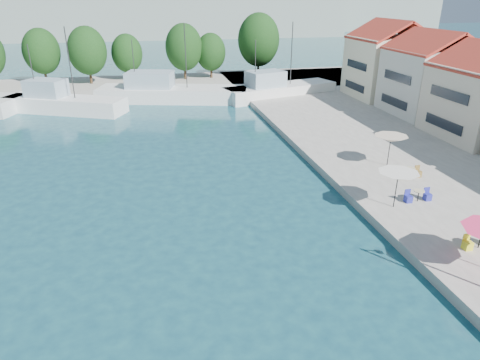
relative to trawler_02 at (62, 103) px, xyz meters
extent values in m
cube|color=gray|center=(8.84, 13.12, -0.77)|extent=(90.00, 16.00, 0.60)
cube|color=gray|center=(-13.16, 106.12, 6.93)|extent=(180.00, 40.00, 16.00)
cube|color=gray|center=(56.84, 126.12, 4.93)|extent=(140.00, 40.00, 12.00)
cube|color=beige|center=(40.84, -11.88, 3.03)|extent=(8.00, 8.50, 7.00)
pyramid|color=#B03127|center=(40.84, -11.88, 8.33)|extent=(8.40, 8.80, 1.80)
cube|color=#F6EAC5|center=(40.84, -2.88, 3.28)|extent=(8.60, 8.50, 7.50)
pyramid|color=#B03127|center=(40.84, -2.88, 8.83)|extent=(9.00, 8.80, 1.80)
cube|color=white|center=(0.35, -0.16, -0.37)|extent=(14.87, 9.59, 2.20)
cube|color=#91A8B4|center=(-1.65, 0.76, 1.73)|extent=(5.21, 4.50, 2.00)
cylinder|color=#2D2D2D|center=(1.67, -0.77, 4.73)|extent=(0.12, 0.12, 8.00)
cylinder|color=#2D2D2D|center=(-2.97, 1.38, 3.73)|extent=(0.10, 0.10, 6.00)
cube|color=silver|center=(13.43, 3.08, -0.37)|extent=(20.18, 9.93, 2.20)
cube|color=#91A8B4|center=(10.60, 3.83, 1.73)|extent=(6.67, 5.28, 2.00)
cylinder|color=#2D2D2D|center=(15.32, 2.58, 4.73)|extent=(0.12, 0.12, 8.00)
cylinder|color=#2D2D2D|center=(8.72, 4.34, 3.73)|extent=(0.10, 0.10, 6.00)
cube|color=white|center=(27.88, 1.67, -0.37)|extent=(16.40, 8.22, 2.20)
cube|color=#91A8B4|center=(25.59, 1.03, 1.73)|extent=(5.44, 4.33, 2.00)
cylinder|color=#2D2D2D|center=(29.41, 2.10, 4.73)|extent=(0.12, 0.12, 8.00)
cylinder|color=#2D2D2D|center=(24.06, 0.61, 3.73)|extent=(0.10, 0.10, 6.00)
cylinder|color=#3F2B19|center=(-4.89, 17.34, 1.31)|extent=(0.36, 0.36, 3.55)
ellipsoid|color=#113512|center=(-4.89, 17.34, 4.15)|extent=(5.40, 5.40, 6.75)
cylinder|color=#3F2B19|center=(1.97, 14.76, 1.39)|extent=(0.36, 0.36, 3.71)
ellipsoid|color=#113512|center=(1.97, 14.76, 4.36)|extent=(5.64, 5.64, 7.05)
cylinder|color=#3F2B19|center=(7.57, 16.91, 1.09)|extent=(0.36, 0.36, 3.11)
ellipsoid|color=#113512|center=(7.57, 16.91, 3.58)|extent=(4.73, 4.73, 5.91)
cylinder|color=#3F2B19|center=(16.33, 15.45, 1.42)|extent=(0.36, 0.36, 3.78)
ellipsoid|color=#113512|center=(16.33, 15.45, 4.44)|extent=(5.74, 5.74, 7.18)
cylinder|color=#3F2B19|center=(20.61, 15.87, 1.08)|extent=(0.36, 0.36, 3.10)
ellipsoid|color=#113512|center=(20.61, 15.87, 3.56)|extent=(4.72, 4.72, 5.90)
cylinder|color=#3F2B19|center=(28.46, 15.83, 1.73)|extent=(0.36, 0.36, 4.41)
ellipsoid|color=#113512|center=(28.46, 15.83, 5.26)|extent=(6.70, 6.70, 8.37)
cylinder|color=black|center=(24.77, -32.49, 0.73)|extent=(0.06, 0.06, 2.39)
cone|color=silver|center=(24.77, -32.49, 1.67)|extent=(2.54, 2.54, 0.50)
cylinder|color=black|center=(28.16, -25.83, 0.76)|extent=(0.06, 0.06, 2.45)
cone|color=beige|center=(28.16, -25.83, 1.74)|extent=(2.60, 2.60, 0.50)
cylinder|color=black|center=(26.62, -37.81, -0.10)|extent=(0.06, 0.06, 0.74)
cube|color=yellow|center=(25.92, -37.81, -0.24)|extent=(0.42, 0.42, 0.46)
cylinder|color=black|center=(26.74, -32.09, -0.10)|extent=(0.06, 0.06, 0.74)
cylinder|color=#C1B48D|center=(26.74, -32.09, 0.27)|extent=(0.70, 0.70, 0.04)
cube|color=#262A98|center=(27.44, -32.09, -0.24)|extent=(0.42, 0.42, 0.46)
cube|color=#262A98|center=(26.04, -32.09, -0.24)|extent=(0.42, 0.42, 0.46)
cylinder|color=black|center=(28.46, -28.42, -0.10)|extent=(0.06, 0.06, 0.74)
cylinder|color=#C1B48D|center=(28.46, -28.42, 0.27)|extent=(0.70, 0.70, 0.04)
cube|color=brown|center=(29.16, -28.42, -0.24)|extent=(0.42, 0.42, 0.46)
cube|color=brown|center=(27.76, -28.42, -0.24)|extent=(0.42, 0.42, 0.46)
camera|label=1|loc=(9.99, -54.13, 11.95)|focal=32.00mm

